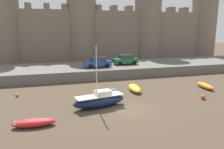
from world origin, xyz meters
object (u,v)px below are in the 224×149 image
object	(u,v)px
rowboat_midflat_left	(205,86)
mooring_buoy_mid_mud	(17,95)
sailboat_foreground_left	(100,100)
mooring_buoy_near_channel	(203,97)
car_quay_centre_west	(98,62)
rowboat_near_channel_right	(135,88)
rowboat_midflat_right	(34,122)
car_quay_west	(126,60)

from	to	relation	value
rowboat_midflat_left	mooring_buoy_mid_mud	xyz separation A→B (m)	(-22.21, 2.76, -0.16)
rowboat_midflat_left	sailboat_foreground_left	xyz separation A→B (m)	(-14.17, -2.88, 0.32)
sailboat_foreground_left	rowboat_midflat_left	bearing A→B (deg)	11.49
mooring_buoy_near_channel	mooring_buoy_mid_mud	distance (m)	20.13
mooring_buoy_near_channel	rowboat_midflat_left	bearing A→B (deg)	49.16
rowboat_midflat_left	car_quay_centre_west	xyz separation A→B (m)	(-11.37, 10.74, 1.86)
rowboat_near_channel_right	mooring_buoy_mid_mud	size ratio (longest dim) A/B	9.37
rowboat_midflat_right	sailboat_foreground_left	xyz separation A→B (m)	(5.78, 2.75, 0.34)
rowboat_midflat_left	sailboat_foreground_left	distance (m)	14.47
mooring_buoy_near_channel	car_quay_west	size ratio (longest dim) A/B	0.11
sailboat_foreground_left	mooring_buoy_mid_mud	bearing A→B (deg)	144.93
rowboat_midflat_right	rowboat_near_channel_right	world-z (taller)	rowboat_near_channel_right
mooring_buoy_mid_mud	car_quay_centre_west	bearing A→B (deg)	36.34
mooring_buoy_near_channel	car_quay_west	world-z (taller)	car_quay_west
rowboat_midflat_left	sailboat_foreground_left	world-z (taller)	sailboat_foreground_left
rowboat_midflat_left	rowboat_near_channel_right	xyz separation A→B (m)	(-8.95, 1.26, 0.03)
sailboat_foreground_left	rowboat_midflat_right	bearing A→B (deg)	-154.56
rowboat_midflat_left	mooring_buoy_near_channel	xyz separation A→B (m)	(-3.12, -3.61, -0.11)
rowboat_midflat_left	rowboat_near_channel_right	size ratio (longest dim) A/B	0.93
rowboat_near_channel_right	car_quay_centre_west	bearing A→B (deg)	104.34
car_quay_west	rowboat_near_channel_right	bearing A→B (deg)	-103.79
sailboat_foreground_left	car_quay_centre_west	distance (m)	13.99
mooring_buoy_mid_mud	rowboat_midflat_right	bearing A→B (deg)	-74.95
mooring_buoy_near_channel	rowboat_midflat_right	bearing A→B (deg)	-173.14
car_quay_west	rowboat_midflat_left	bearing A→B (deg)	-62.82
car_quay_centre_west	mooring_buoy_mid_mud	bearing A→B (deg)	-143.66
rowboat_midflat_right	rowboat_midflat_left	distance (m)	20.74
rowboat_near_channel_right	car_quay_west	size ratio (longest dim) A/B	0.83
rowboat_midflat_left	mooring_buoy_mid_mud	world-z (taller)	rowboat_midflat_left
sailboat_foreground_left	rowboat_near_channel_right	size ratio (longest dim) A/B	1.70
rowboat_midflat_right	mooring_buoy_mid_mud	bearing A→B (deg)	105.05
rowboat_midflat_right	car_quay_centre_west	distance (m)	18.58
mooring_buoy_near_channel	mooring_buoy_mid_mud	bearing A→B (deg)	161.55
rowboat_midflat_left	mooring_buoy_near_channel	bearing A→B (deg)	-130.84
mooring_buoy_mid_mud	car_quay_centre_west	world-z (taller)	car_quay_centre_west
rowboat_midflat_right	mooring_buoy_mid_mud	size ratio (longest dim) A/B	8.83
rowboat_midflat_right	mooring_buoy_near_channel	distance (m)	16.96
rowboat_midflat_right	mooring_buoy_near_channel	bearing A→B (deg)	6.86
car_quay_west	car_quay_centre_west	size ratio (longest dim) A/B	1.00
sailboat_foreground_left	car_quay_west	xyz separation A→B (m)	(7.91, 15.08, 1.53)
rowboat_near_channel_right	car_quay_centre_west	xyz separation A→B (m)	(-2.42, 9.48, 1.83)
rowboat_midflat_right	mooring_buoy_near_channel	size ratio (longest dim) A/B	6.83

